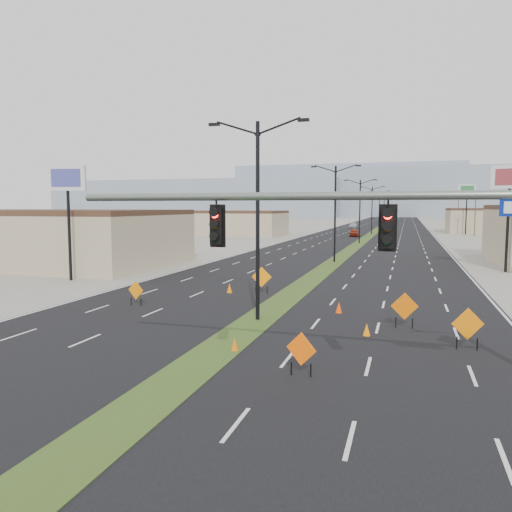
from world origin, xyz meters
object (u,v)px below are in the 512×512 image
(car_left, at_px, (354,233))
(car_mid, at_px, (390,230))
(streetlight_4, at_px, (379,208))
(streetlight_6, at_px, (387,208))
(cone_3, at_px, (229,288))
(construction_sign_3, at_px, (301,351))
(construction_sign_2, at_px, (262,278))
(construction_sign_5, at_px, (405,307))
(cone_2, at_px, (367,330))
(pole_sign_east_far, at_px, (467,193))
(cone_0, at_px, (235,345))
(streetlight_3, at_px, (372,209))
(streetlight_2, at_px, (360,209))
(car_far, at_px, (353,225))
(streetlight_5, at_px, (384,208))
(pole_sign_east_near, at_px, (510,185))
(construction_sign_4, at_px, (468,325))
(pole_sign_west, at_px, (68,187))
(streetlight_0, at_px, (258,214))
(streetlight_1, at_px, (335,210))
(signal_mast, at_px, (460,245))
(cone_1, at_px, (339,308))
(construction_sign_1, at_px, (136,291))

(car_left, relative_size, car_mid, 0.99)
(streetlight_4, bearing_deg, car_mid, -80.99)
(streetlight_6, height_order, cone_3, streetlight_6)
(car_left, height_order, construction_sign_3, construction_sign_3)
(construction_sign_2, relative_size, construction_sign_5, 1.04)
(cone_2, relative_size, pole_sign_east_far, 0.06)
(cone_0, bearing_deg, streetlight_3, 90.46)
(construction_sign_2, height_order, cone_3, construction_sign_2)
(cone_0, distance_m, cone_2, 6.32)
(streetlight_2, distance_m, car_left, 19.25)
(construction_sign_2, distance_m, cone_0, 13.47)
(car_far, bearing_deg, streetlight_5, 75.89)
(cone_0, xyz_separation_m, pole_sign_east_near, (15.01, 30.21, 7.42))
(construction_sign_4, relative_size, cone_3, 2.71)
(pole_sign_east_near, bearing_deg, car_left, 131.77)
(car_far, distance_m, pole_sign_west, 105.44)
(pole_sign_west, bearing_deg, streetlight_0, -38.26)
(streetlight_2, relative_size, pole_sign_west, 1.11)
(streetlight_1, bearing_deg, construction_sign_4, -72.53)
(streetlight_4, distance_m, car_far, 8.45)
(cone_0, bearing_deg, cone_2, 39.37)
(streetlight_3, bearing_deg, car_left, -105.70)
(construction_sign_4, distance_m, pole_sign_west, 30.87)
(pole_sign_east_far, bearing_deg, streetlight_2, -95.34)
(pole_sign_east_near, bearing_deg, streetlight_3, 126.35)
(streetlight_3, bearing_deg, streetlight_6, 90.00)
(cone_3, bearing_deg, streetlight_0, -60.08)
(pole_sign_west, bearing_deg, streetlight_5, 70.38)
(construction_sign_4, relative_size, pole_sign_east_far, 0.17)
(construction_sign_4, bearing_deg, cone_2, 148.58)
(streetlight_4, xyz_separation_m, construction_sign_4, (9.67, -114.71, -4.39))
(construction_sign_5, bearing_deg, signal_mast, -94.34)
(signal_mast, xyz_separation_m, pole_sign_east_far, (10.40, 98.72, 3.84))
(construction_sign_5, xyz_separation_m, pole_sign_east_far, (11.75, 88.36, 7.60))
(construction_sign_2, bearing_deg, cone_1, -43.99)
(streetlight_2, relative_size, construction_sign_4, 5.73)
(car_left, bearing_deg, construction_sign_4, -87.35)
(streetlight_4, xyz_separation_m, cone_1, (3.76, -109.09, -5.11))
(streetlight_0, bearing_deg, construction_sign_1, 169.24)
(pole_sign_east_far, bearing_deg, construction_sign_5, -72.83)
(construction_sign_4, height_order, cone_3, construction_sign_4)
(streetlight_2, height_order, construction_sign_3, streetlight_2)
(car_left, bearing_deg, cone_0, -94.01)
(streetlight_4, height_order, cone_3, streetlight_4)
(streetlight_3, height_order, car_mid, streetlight_3)
(streetlight_0, xyz_separation_m, car_far, (-6.82, 113.70, -4.70))
(car_far, xyz_separation_m, cone_2, (12.41, -115.27, -0.43))
(car_left, distance_m, construction_sign_1, 73.16)
(construction_sign_4, bearing_deg, car_far, 82.14)
(cone_0, bearing_deg, construction_sign_2, 101.64)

